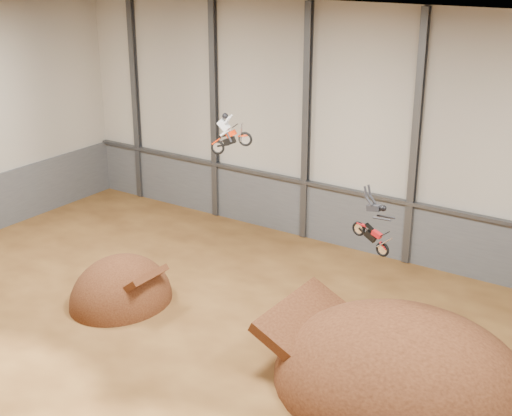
{
  "coord_description": "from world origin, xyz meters",
  "views": [
    {
      "loc": [
        16.67,
        -20.27,
        16.85
      ],
      "look_at": [
        0.39,
        4.0,
        5.98
      ],
      "focal_mm": 50.0,
      "sensor_mm": 36.0,
      "label": 1
    }
  ],
  "objects_px": {
    "landing_ramp": "(401,387)",
    "fmx_rider_b": "(369,219)",
    "takeoff_ramp": "(122,301)",
    "fmx_rider_a": "(234,130)"
  },
  "relations": [
    {
      "from": "fmx_rider_a",
      "to": "fmx_rider_b",
      "type": "relative_size",
      "value": 0.84
    },
    {
      "from": "fmx_rider_b",
      "to": "takeoff_ramp",
      "type": "bearing_deg",
      "value": -160.39
    },
    {
      "from": "landing_ramp",
      "to": "fmx_rider_b",
      "type": "relative_size",
      "value": 4.14
    },
    {
      "from": "takeoff_ramp",
      "to": "fmx_rider_a",
      "type": "xyz_separation_m",
      "value": [
        4.24,
        3.89,
        8.61
      ]
    },
    {
      "from": "takeoff_ramp",
      "to": "fmx_rider_b",
      "type": "xyz_separation_m",
      "value": [
        12.17,
        2.2,
        6.36
      ]
    },
    {
      "from": "fmx_rider_a",
      "to": "landing_ramp",
      "type": "bearing_deg",
      "value": -31.65
    },
    {
      "from": "landing_ramp",
      "to": "fmx_rider_b",
      "type": "height_order",
      "value": "fmx_rider_b"
    },
    {
      "from": "takeoff_ramp",
      "to": "landing_ramp",
      "type": "height_order",
      "value": "landing_ramp"
    },
    {
      "from": "landing_ramp",
      "to": "fmx_rider_b",
      "type": "distance_m",
      "value": 6.92
    },
    {
      "from": "takeoff_ramp",
      "to": "landing_ramp",
      "type": "relative_size",
      "value": 0.51
    }
  ]
}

